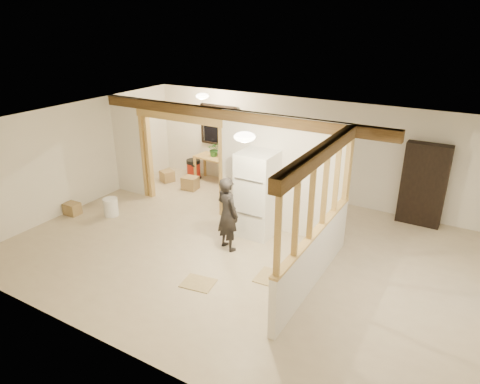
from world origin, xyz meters
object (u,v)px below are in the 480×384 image
Objects in this scene: shop_vac at (194,169)px; bookshelf at (423,185)px; refrigerator at (257,194)px; woman at (228,214)px; work_table at (215,169)px.

bookshelf is (6.02, 0.22, 0.64)m from shop_vac.
woman is (-0.19, -0.85, -0.15)m from refrigerator.
bookshelf is at bearing 7.51° from work_table.
woman is 2.68× the size of shop_vac.
bookshelf reaches higher than refrigerator.
bookshelf is (5.34, 0.12, 0.56)m from work_table.
refrigerator reaches higher than shop_vac.
woman is 3.75m from work_table.
bookshelf is (3.09, 3.10, 0.16)m from woman.
shop_vac is at bearing -165.73° from work_table.
refrigerator is 1.57× the size of work_table.
shop_vac is at bearing -23.30° from woman.
shop_vac is 6.06m from bookshelf.
refrigerator reaches higher than woman.
bookshelf reaches higher than shop_vac.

